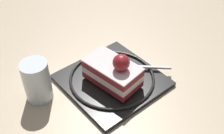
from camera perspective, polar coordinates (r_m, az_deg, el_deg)
ground_plane at (r=0.68m, az=1.89°, el=-2.76°), size 2.40×2.40×0.00m
dessert_plate at (r=0.67m, az=-0.00°, el=-2.46°), size 0.21×0.21×0.02m
cake_slice at (r=0.64m, az=0.19°, el=-0.91°), size 0.13×0.09×0.09m
fork at (r=0.69m, az=6.30°, el=0.02°), size 0.09×0.10×0.00m
drink_glass_near at (r=0.64m, az=-14.46°, el=-3.05°), size 0.06×0.06×0.10m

